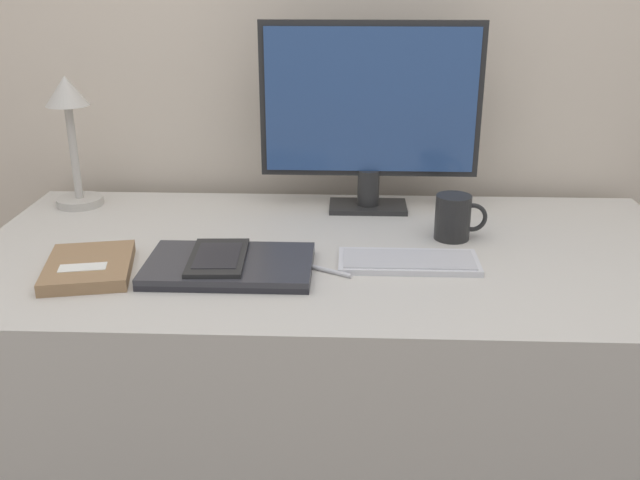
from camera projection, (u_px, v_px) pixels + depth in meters
wall_back at (338, 7)px, 1.80m from camera, size 3.60×0.05×2.40m
desk at (332, 393)px, 1.67m from camera, size 1.56×0.78×0.73m
monitor at (370, 111)px, 1.70m from camera, size 0.53×0.11×0.46m
keyboard at (408, 261)px, 1.45m from camera, size 0.29×0.12×0.01m
laptop at (230, 266)px, 1.42m from camera, size 0.33×0.21×0.02m
ereader at (218, 257)px, 1.42m from camera, size 0.12×0.19×0.01m
desk_lamp at (70, 123)px, 1.74m from camera, size 0.12×0.12×0.33m
notebook at (89, 267)px, 1.41m from camera, size 0.20×0.24×0.03m
coffee_mug at (454, 217)px, 1.58m from camera, size 0.12×0.08×0.10m
pen at (322, 269)px, 1.42m from camera, size 0.12×0.07×0.01m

